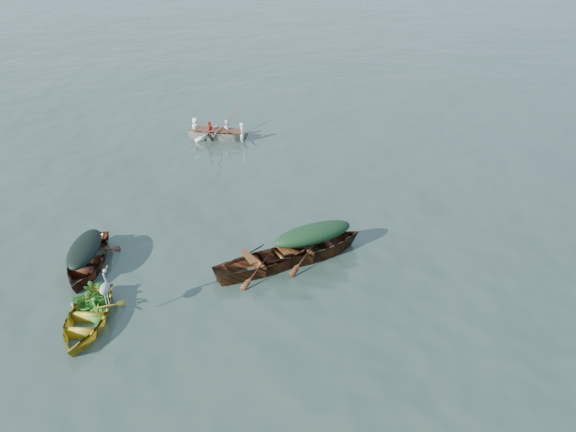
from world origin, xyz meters
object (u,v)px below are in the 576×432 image
Objects in this scene: yellow_dinghy at (88,326)px; rowed_boat at (219,139)px; dark_covered_boat at (88,268)px; open_wooden_boat at (266,270)px; heron at (106,294)px; green_tarp_boat at (312,257)px.

rowed_boat is at bearing 82.29° from yellow_dinghy.
rowed_boat is (2.01, 10.30, 0.00)m from dark_covered_boat.
heron is (-3.47, -2.50, 0.89)m from open_wooden_boat.
heron is at bearing -174.59° from rowed_boat.
rowed_boat is 12.69m from heron.
yellow_dinghy is 3.47× the size of heron.
dark_covered_boat is 0.92× the size of open_wooden_boat.
dark_covered_boat reaches higher than rowed_boat.
dark_covered_boat is 6.22m from green_tarp_boat.
green_tarp_boat is 4.77× the size of heron.
dark_covered_boat is (-0.88, 2.42, 0.00)m from yellow_dinghy.
rowed_boat is 4.15× the size of heron.
open_wooden_boat is (4.02, 2.58, 0.00)m from yellow_dinghy.
green_tarp_boat is 5.81m from heron.
yellow_dinghy is 2.57m from dark_covered_boat.
yellow_dinghy is 6.24m from green_tarp_boat.
open_wooden_boat is at bearing -3.37° from dark_covered_boat.
green_tarp_boat is (5.28, 3.32, 0.00)m from yellow_dinghy.
dark_covered_boat is 4.06× the size of heron.
open_wooden_boat is at bearing 30.09° from yellow_dinghy.
dark_covered_boat is at bearing 118.62° from heron.
heron is (-4.73, -3.25, 0.89)m from green_tarp_boat.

